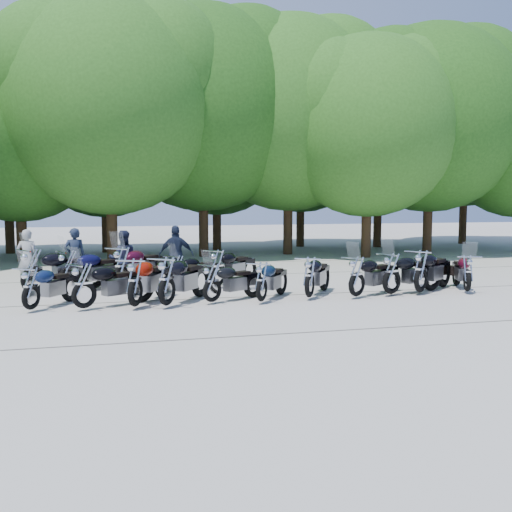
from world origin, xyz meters
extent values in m
plane|color=#A59F95|center=(0.00, 0.00, 0.00)|extent=(90.00, 90.00, 0.00)
cylinder|color=#3A2614|center=(-7.25, 12.84, 1.65)|extent=(0.44, 0.44, 3.31)
sphere|color=#286319|center=(-7.25, 12.84, 5.32)|extent=(7.31, 7.31, 7.31)
cylinder|color=#3A2614|center=(-3.57, 11.24, 1.97)|extent=(0.44, 0.44, 3.93)
sphere|color=#357721|center=(-3.57, 11.24, 6.33)|extent=(8.70, 8.70, 8.70)
cylinder|color=#3A2614|center=(0.54, 13.09, 2.06)|extent=(0.44, 0.44, 4.13)
sphere|color=#286319|center=(0.54, 13.09, 6.64)|extent=(9.13, 9.13, 9.13)
cylinder|color=#3A2614|center=(4.61, 13.20, 2.05)|extent=(0.44, 0.44, 4.09)
sphere|color=#357721|center=(4.61, 13.20, 6.58)|extent=(9.04, 9.04, 9.04)
cylinder|color=#3A2614|center=(7.55, 10.82, 1.81)|extent=(0.44, 0.44, 3.62)
sphere|color=#357721|center=(7.55, 10.82, 5.82)|extent=(8.00, 8.00, 8.00)
cylinder|color=#3A2614|center=(11.20, 11.78, 1.99)|extent=(0.44, 0.44, 3.98)
sphere|color=#286319|center=(11.20, 11.78, 6.40)|extent=(8.79, 8.79, 8.79)
cylinder|color=#3A2614|center=(-8.29, 16.97, 1.76)|extent=(0.44, 0.44, 3.52)
sphere|color=#357721|center=(-8.29, 16.97, 5.66)|extent=(7.78, 7.78, 7.78)
cylinder|color=#3A2614|center=(-3.76, 16.43, 1.71)|extent=(0.44, 0.44, 3.42)
sphere|color=#286319|center=(-3.76, 16.43, 5.50)|extent=(7.56, 7.56, 7.56)
cylinder|color=#3A2614|center=(1.80, 16.47, 1.78)|extent=(0.44, 0.44, 3.56)
sphere|color=#286319|center=(1.80, 16.47, 5.73)|extent=(7.88, 7.88, 7.88)
cylinder|color=#3A2614|center=(6.69, 17.47, 1.88)|extent=(0.44, 0.44, 3.76)
sphere|color=#286319|center=(6.69, 17.47, 6.04)|extent=(8.31, 8.31, 8.31)
cylinder|color=#3A2614|center=(10.68, 16.09, 1.81)|extent=(0.44, 0.44, 3.63)
sphere|color=#357721|center=(10.68, 16.09, 5.83)|extent=(8.02, 8.02, 8.02)
cylinder|color=#3A2614|center=(16.61, 17.02, 2.19)|extent=(0.44, 0.44, 4.37)
sphere|color=#286319|center=(16.61, 17.02, 7.03)|extent=(9.67, 9.67, 9.67)
imported|color=#939496|center=(-6.15, 4.77, 0.87)|extent=(0.70, 0.53, 1.74)
imported|color=#1A1F38|center=(-3.41, 4.04, 0.85)|extent=(0.84, 0.66, 1.71)
imported|color=#1B2439|center=(-1.78, 4.44, 0.91)|extent=(1.10, 0.55, 1.81)
imported|color=#1C263C|center=(-4.82, 5.00, 0.88)|extent=(0.67, 0.47, 1.75)
camera|label=1|loc=(-4.03, -13.98, 2.63)|focal=42.00mm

